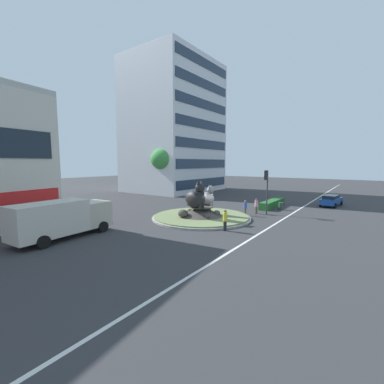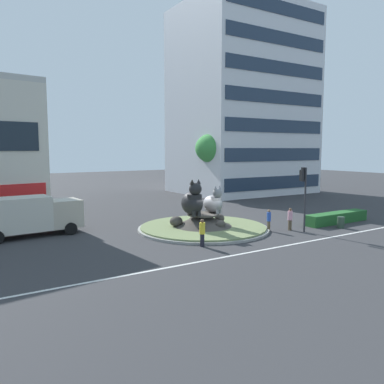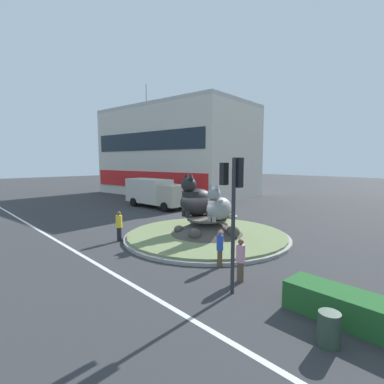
% 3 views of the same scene
% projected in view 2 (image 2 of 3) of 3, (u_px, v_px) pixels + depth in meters
% --- Properties ---
extents(ground_plane, '(160.00, 160.00, 0.00)m').
position_uv_depth(ground_plane, '(203.00, 230.00, 30.34)').
color(ground_plane, '#333335').
extents(lane_centreline, '(112.00, 0.20, 0.01)m').
position_uv_depth(lane_centreline, '(266.00, 249.00, 24.39)').
color(lane_centreline, silver).
rests_on(lane_centreline, ground).
extents(roundabout_island, '(10.16, 10.16, 1.27)m').
position_uv_depth(roundabout_island, '(203.00, 224.00, 30.30)').
color(roundabout_island, gray).
rests_on(roundabout_island, ground).
extents(cat_statue_black, '(2.19, 2.88, 2.77)m').
position_uv_depth(cat_statue_black, '(193.00, 202.00, 29.55)').
color(cat_statue_black, black).
rests_on(cat_statue_black, roundabout_island).
extents(cat_statue_grey, '(1.36, 2.20, 2.18)m').
position_uv_depth(cat_statue_grey, '(214.00, 203.00, 30.61)').
color(cat_statue_grey, gray).
rests_on(cat_statue_grey, roundabout_island).
extents(traffic_light_mast, '(0.71, 0.53, 4.89)m').
position_uv_depth(traffic_light_mast, '(304.00, 185.00, 29.15)').
color(traffic_light_mast, '#2D2D33').
rests_on(traffic_light_mast, ground).
extents(office_tower, '(17.93, 14.60, 25.88)m').
position_uv_depth(office_tower, '(242.00, 103.00, 56.16)').
color(office_tower, silver).
rests_on(office_tower, ground).
extents(clipped_hedge_strip, '(6.75, 1.20, 0.90)m').
position_uv_depth(clipped_hedge_strip, '(336.00, 218.00, 33.04)').
color(clipped_hedge_strip, '#235B28').
rests_on(clipped_hedge_strip, ground).
extents(broadleaf_tree_behind_island, '(4.53, 4.53, 8.29)m').
position_uv_depth(broadleaf_tree_behind_island, '(213.00, 149.00, 49.26)').
color(broadleaf_tree_behind_island, brown).
rests_on(broadleaf_tree_behind_island, ground).
extents(pedestrian_pink_shirt, '(0.36, 0.36, 1.73)m').
position_uv_depth(pedestrian_pink_shirt, '(290.00, 219.00, 30.04)').
color(pedestrian_pink_shirt, brown).
rests_on(pedestrian_pink_shirt, ground).
extents(pedestrian_blue_shirt, '(0.31, 0.31, 1.68)m').
position_uv_depth(pedestrian_blue_shirt, '(269.00, 220.00, 29.69)').
color(pedestrian_blue_shirt, brown).
rests_on(pedestrian_blue_shirt, ground).
extents(pedestrian_yellow_shirt, '(0.37, 0.37, 1.80)m').
position_uv_depth(pedestrian_yellow_shirt, '(202.00, 232.00, 24.96)').
color(pedestrian_yellow_shirt, black).
rests_on(pedestrian_yellow_shirt, ground).
extents(delivery_box_truck, '(7.59, 2.97, 2.88)m').
position_uv_depth(delivery_box_truck, '(26.00, 215.00, 27.67)').
color(delivery_box_truck, '#B7AD99').
rests_on(delivery_box_truck, ground).
extents(litter_bin, '(0.56, 0.56, 0.90)m').
position_uv_depth(litter_bin, '(341.00, 222.00, 30.96)').
color(litter_bin, '#2D4233').
rests_on(litter_bin, ground).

